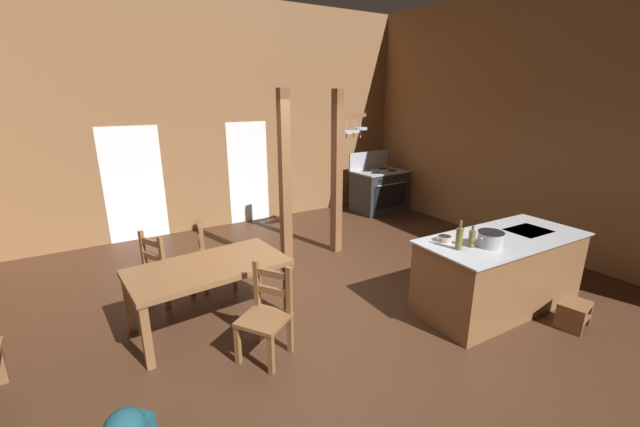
% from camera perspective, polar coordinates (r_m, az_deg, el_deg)
% --- Properties ---
extents(ground_plane, '(8.63, 8.56, 0.10)m').
position_cam_1_polar(ground_plane, '(5.13, 2.25, -13.66)').
color(ground_plane, '#422819').
extents(wall_back, '(8.63, 0.14, 4.30)m').
position_cam_1_polar(wall_back, '(8.03, -13.67, 13.49)').
color(wall_back, brown).
rests_on(wall_back, ground_plane).
extents(wall_right, '(0.14, 8.56, 4.30)m').
position_cam_1_polar(wall_right, '(7.42, 29.75, 11.57)').
color(wall_right, brown).
rests_on(wall_right, ground_plane).
extents(glazed_door_back_left, '(1.00, 0.01, 2.05)m').
position_cam_1_polar(glazed_door_back_left, '(7.74, -25.42, 3.81)').
color(glazed_door_back_left, white).
rests_on(glazed_door_back_left, ground_plane).
extents(glazed_panel_back_right, '(0.84, 0.01, 2.05)m').
position_cam_1_polar(glazed_panel_back_right, '(8.22, -10.37, 5.84)').
color(glazed_panel_back_right, white).
rests_on(glazed_panel_back_right, ground_plane).
extents(kitchen_island, '(2.18, 1.00, 0.92)m').
position_cam_1_polar(kitchen_island, '(5.38, 24.61, -7.71)').
color(kitchen_island, brown).
rests_on(kitchen_island, ground_plane).
extents(stove_range, '(1.18, 0.87, 1.32)m').
position_cam_1_polar(stove_range, '(9.03, 8.47, 3.37)').
color(stove_range, '#2B2B2B').
rests_on(stove_range, ground_plane).
extents(support_post_with_pot_rack, '(0.71, 0.28, 2.65)m').
position_cam_1_polar(support_post_with_pot_rack, '(6.39, 2.76, 6.70)').
color(support_post_with_pot_rack, brown).
rests_on(support_post_with_pot_rack, ground_plane).
extents(support_post_center, '(0.14, 0.14, 2.65)m').
position_cam_1_polar(support_post_center, '(5.68, -5.11, 4.28)').
color(support_post_center, brown).
rests_on(support_post_center, ground_plane).
extents(step_stool, '(0.41, 0.35, 0.30)m').
position_cam_1_polar(step_stool, '(5.44, 32.98, -11.98)').
color(step_stool, brown).
rests_on(step_stool, ground_plane).
extents(dining_table, '(1.78, 1.06, 0.74)m').
position_cam_1_polar(dining_table, '(4.61, -15.89, -8.19)').
color(dining_table, brown).
rests_on(dining_table, ground_plane).
extents(ladderback_chair_near_window, '(0.59, 0.59, 0.95)m').
position_cam_1_polar(ladderback_chair_near_window, '(5.40, -21.70, -7.35)').
color(ladderback_chair_near_window, brown).
rests_on(ladderback_chair_near_window, ground_plane).
extents(ladderback_chair_by_post, '(0.51, 0.51, 0.95)m').
position_cam_1_polar(ladderback_chair_by_post, '(5.55, -15.29, -6.04)').
color(ladderback_chair_by_post, brown).
rests_on(ladderback_chair_by_post, ground_plane).
extents(ladderback_chair_at_table_end, '(0.61, 0.61, 0.95)m').
position_cam_1_polar(ladderback_chair_at_table_end, '(4.07, -7.80, -14.40)').
color(ladderback_chair_at_table_end, brown).
rests_on(ladderback_chair_at_table_end, ground_plane).
extents(stockpot_on_counter, '(0.35, 0.28, 0.18)m').
position_cam_1_polar(stockpot_on_counter, '(4.79, 23.54, -3.43)').
color(stockpot_on_counter, '#A8AAB2').
rests_on(stockpot_on_counter, kitchen_island).
extents(mixing_bowl_on_counter, '(0.18, 0.18, 0.06)m').
position_cam_1_polar(mixing_bowl_on_counter, '(4.80, 17.64, -3.49)').
color(mixing_bowl_on_counter, '#B2A893').
rests_on(mixing_bowl_on_counter, kitchen_island).
extents(bottle_tall_on_counter, '(0.08, 0.08, 0.33)m').
position_cam_1_polar(bottle_tall_on_counter, '(4.56, 19.60, -3.40)').
color(bottle_tall_on_counter, brown).
rests_on(bottle_tall_on_counter, kitchen_island).
extents(bottle_short_on_counter, '(0.07, 0.07, 0.25)m').
position_cam_1_polar(bottle_short_on_counter, '(4.70, 21.21, -3.41)').
color(bottle_short_on_counter, brown).
rests_on(bottle_short_on_counter, kitchen_island).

